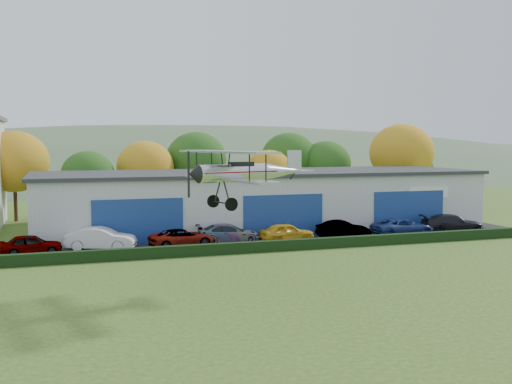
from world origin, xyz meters
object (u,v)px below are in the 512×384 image
object	(u,v)px
car_0	(31,244)
car_6	(402,227)
hangar	(261,199)
car_7	(452,223)
car_4	(287,232)
biplane	(243,171)
car_2	(182,238)
car_3	(229,233)
car_1	(101,239)
car_5	(343,229)

from	to	relation	value
car_0	car_6	size ratio (longest dim) A/B	0.79
hangar	car_7	size ratio (longest dim) A/B	7.45
hangar	car_4	world-z (taller)	hangar
hangar	car_0	bearing A→B (deg)	-158.27
car_0	car_6	xyz separation A→B (m)	(29.52, -0.68, 0.02)
car_7	biplane	distance (m)	27.13
car_2	car_7	bearing A→B (deg)	-102.77
hangar	biplane	bearing A→B (deg)	-110.98
car_0	car_3	xyz separation A→B (m)	(14.61, 0.57, 0.02)
hangar	car_1	size ratio (longest dim) A/B	8.07
car_0	car_1	bearing A→B (deg)	-88.18
biplane	car_5	bearing A→B (deg)	31.15
biplane	hangar	bearing A→B (deg)	54.13
car_3	car_4	world-z (taller)	car_4
biplane	car_1	bearing A→B (deg)	101.50
car_4	car_6	distance (m)	10.36
car_0	car_1	xyz separation A→B (m)	(4.81, 0.36, 0.11)
car_2	car_3	bearing A→B (deg)	-89.79
hangar	car_2	bearing A→B (deg)	-137.76
car_1	car_7	bearing A→B (deg)	-72.24
hangar	car_6	bearing A→B (deg)	-41.07
car_0	car_3	world-z (taller)	car_3
hangar	car_4	xyz separation A→B (m)	(-0.55, -8.25, -1.86)
car_0	car_7	bearing A→B (deg)	-93.03
car_0	biplane	distance (m)	18.54
hangar	car_1	xyz separation A→B (m)	(-14.91, -7.50, -1.78)
hangar	car_5	world-z (taller)	hangar
car_1	car_4	bearing A→B (deg)	-73.92
car_1	car_6	xyz separation A→B (m)	(24.71, -1.04, -0.09)
car_1	car_6	distance (m)	24.73
car_1	car_2	xyz separation A→B (m)	(5.88, -0.70, -0.14)
car_3	biplane	bearing A→B (deg)	173.67
car_2	car_1	bearing A→B (deg)	70.42
car_0	car_3	distance (m)	14.62
hangar	car_4	distance (m)	8.48
hangar	biplane	world-z (taller)	biplane
car_7	hangar	bearing A→B (deg)	75.10
car_4	hangar	bearing A→B (deg)	-7.03
car_0	car_3	bearing A→B (deg)	-90.26
car_1	car_5	distance (m)	19.41
car_0	car_1	distance (m)	4.83
hangar	car_0	xyz separation A→B (m)	(-19.72, -7.86, -1.89)
car_7	car_3	bearing A→B (deg)	101.13
car_3	biplane	distance (m)	15.28
car_5	car_7	bearing A→B (deg)	-77.75
car_0	biplane	world-z (taller)	biplane
car_2	biplane	bearing A→B (deg)	171.21
car_7	car_1	bearing A→B (deg)	102.36
car_2	car_6	size ratio (longest dim) A/B	0.93
car_3	car_5	world-z (taller)	car_3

